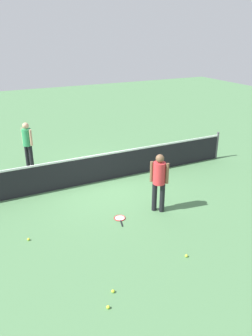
% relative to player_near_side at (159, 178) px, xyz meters
% --- Properties ---
extents(ground_plane, '(40.00, 40.00, 0.00)m').
position_rel_player_near_side_xyz_m(ground_plane, '(-0.76, 2.56, -1.01)').
color(ground_plane, '#4C7A4C').
extents(court_net, '(10.09, 0.09, 1.07)m').
position_rel_player_near_side_xyz_m(court_net, '(-0.76, 2.56, -0.51)').
color(court_net, '#4C4C51').
rests_on(court_net, ground_plane).
extents(player_near_side, '(0.48, 0.48, 1.70)m').
position_rel_player_near_side_xyz_m(player_near_side, '(0.00, 0.00, 0.00)').
color(player_near_side, black).
rests_on(player_near_side, ground_plane).
extents(player_far_side, '(0.47, 0.49, 1.70)m').
position_rel_player_near_side_xyz_m(player_far_side, '(-2.60, 4.88, 0.00)').
color(player_far_side, black).
rests_on(player_far_side, ground_plane).
extents(tennis_racket_near_player, '(0.39, 0.61, 0.03)m').
position_rel_player_near_side_xyz_m(tennis_racket_near_player, '(-1.16, 0.07, -1.00)').
color(tennis_racket_near_player, red).
rests_on(tennis_racket_near_player, ground_plane).
extents(tennis_racket_far_player, '(0.61, 0.40, 0.03)m').
position_rel_player_near_side_xyz_m(tennis_racket_far_player, '(-2.81, 3.93, -1.00)').
color(tennis_racket_far_player, white).
rests_on(tennis_racket_far_player, ground_plane).
extents(tennis_ball_near_player, '(0.07, 0.07, 0.07)m').
position_rel_player_near_side_xyz_m(tennis_ball_near_player, '(-3.59, 0.15, -0.98)').
color(tennis_ball_near_player, '#C6E033').
rests_on(tennis_ball_near_player, ground_plane).
extents(tennis_ball_by_net, '(0.07, 0.07, 0.07)m').
position_rel_player_near_side_xyz_m(tennis_ball_by_net, '(-2.44, -2.35, -0.98)').
color(tennis_ball_by_net, '#C6E033').
rests_on(tennis_ball_by_net, ground_plane).
extents(tennis_ball_midcourt, '(0.07, 0.07, 0.07)m').
position_rel_player_near_side_xyz_m(tennis_ball_midcourt, '(-2.69, -2.67, -0.98)').
color(tennis_ball_midcourt, '#C6E033').
rests_on(tennis_ball_midcourt, ground_plane).
extents(tennis_ball_baseline, '(0.07, 0.07, 0.07)m').
position_rel_player_near_side_xyz_m(tennis_ball_baseline, '(-0.50, -2.08, -0.98)').
color(tennis_ball_baseline, '#C6E033').
rests_on(tennis_ball_baseline, ground_plane).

